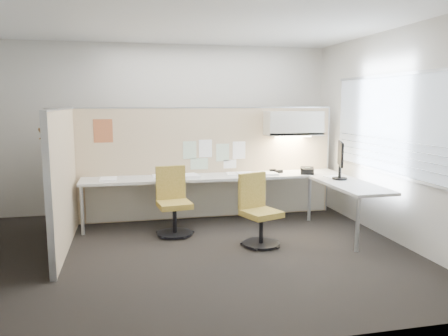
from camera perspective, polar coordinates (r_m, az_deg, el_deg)
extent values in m
cube|color=black|center=(5.56, -4.66, -10.87)|extent=(5.50, 4.50, 0.01)
cube|color=white|center=(5.33, -5.05, 18.93)|extent=(5.50, 4.50, 0.01)
cube|color=beige|center=(7.49, -7.17, 5.12)|extent=(5.50, 0.02, 2.80)
cube|color=beige|center=(3.06, 0.83, 0.20)|extent=(5.50, 0.02, 2.80)
cube|color=beige|center=(6.25, 21.05, 3.94)|extent=(0.02, 4.50, 2.80)
cube|color=#97A2AF|center=(6.23, 20.93, 5.31)|extent=(0.01, 2.80, 1.30)
cube|color=#C9AF8B|center=(6.98, -2.09, 0.60)|extent=(4.10, 0.06, 1.75)
cube|color=#C9AF8B|center=(5.83, -20.23, -1.52)|extent=(0.06, 2.20, 1.75)
cube|color=beige|center=(6.69, -1.15, -1.17)|extent=(4.00, 0.60, 0.04)
cube|color=beige|center=(6.31, 16.12, -2.12)|extent=(0.60, 1.47, 0.04)
cube|color=beige|center=(7.02, -1.57, -3.74)|extent=(3.90, 0.02, 0.64)
cylinder|color=#A5A8AA|center=(6.43, -18.05, -5.34)|extent=(0.05, 0.05, 0.69)
cylinder|color=#A5A8AA|center=(5.69, 17.05, -7.09)|extent=(0.05, 0.05, 0.69)
cylinder|color=#A5A8AA|center=(6.96, 11.09, -4.01)|extent=(0.05, 0.05, 0.69)
cube|color=beige|center=(7.09, 9.05, 5.78)|extent=(0.90, 0.36, 0.38)
cube|color=#FFEABF|center=(7.10, 9.01, 4.09)|extent=(0.60, 0.06, 0.02)
cube|color=#8CBF8C|center=(6.87, -4.51, 2.34)|extent=(0.21, 0.00, 0.28)
cube|color=white|center=(6.91, -2.46, 2.56)|extent=(0.21, 0.00, 0.28)
cube|color=#8CBF8C|center=(6.97, -0.18, 2.04)|extent=(0.21, 0.00, 0.28)
cube|color=white|center=(7.03, 1.97, 2.34)|extent=(0.21, 0.00, 0.28)
cube|color=#8CBF8C|center=(6.92, -3.26, 0.56)|extent=(0.28, 0.00, 0.18)
cube|color=white|center=(7.02, 0.77, 0.53)|extent=(0.21, 0.00, 0.14)
cube|color=orange|center=(6.78, -15.51, 4.69)|extent=(0.28, 0.00, 0.35)
cylinder|color=black|center=(6.21, -6.43, -8.46)|extent=(0.50, 0.50, 0.03)
cylinder|color=black|center=(6.16, -6.46, -6.77)|extent=(0.06, 0.06, 0.38)
cube|color=gold|center=(6.11, -6.49, -4.78)|extent=(0.49, 0.49, 0.08)
cube|color=gold|center=(6.25, -6.98, -1.89)|extent=(0.42, 0.11, 0.48)
cylinder|color=black|center=(5.77, 4.85, -9.80)|extent=(0.48, 0.48, 0.03)
cylinder|color=black|center=(5.71, 4.88, -8.03)|extent=(0.06, 0.06, 0.37)
cube|color=gold|center=(5.66, 4.90, -5.95)|extent=(0.55, 0.55, 0.07)
cube|color=gold|center=(5.75, 3.69, -2.93)|extent=(0.40, 0.20, 0.47)
cylinder|color=black|center=(6.57, 14.86, -1.33)|extent=(0.22, 0.22, 0.02)
cylinder|color=black|center=(6.55, 14.89, -0.54)|extent=(0.04, 0.04, 0.19)
cube|color=black|center=(6.52, 14.98, 1.81)|extent=(0.22, 0.49, 0.35)
cube|color=black|center=(6.52, 14.98, 1.81)|extent=(0.18, 0.44, 0.30)
cube|color=black|center=(6.95, 10.81, -0.37)|extent=(0.25, 0.25, 0.12)
cylinder|color=black|center=(6.93, 10.07, -0.09)|extent=(0.09, 0.17, 0.04)
cube|color=black|center=(6.97, 7.15, -0.47)|extent=(0.15, 0.07, 0.05)
cube|color=black|center=(6.99, 6.39, -0.39)|extent=(0.10, 0.07, 0.06)
cube|color=silver|center=(5.11, -21.71, 7.20)|extent=(0.14, 0.02, 0.02)
cylinder|color=silver|center=(5.12, -22.44, 6.21)|extent=(0.02, 0.02, 0.14)
cube|color=#AD7F4C|center=(5.13, -22.35, 4.76)|extent=(0.02, 0.40, 0.12)
cube|color=#AD7F4C|center=(5.17, -22.60, 4.32)|extent=(0.02, 0.40, 0.12)
cube|color=#94929B|center=(5.15, -22.19, -1.65)|extent=(0.01, 0.07, 0.99)
cube|color=white|center=(6.53, -14.87, -1.42)|extent=(0.24, 0.31, 0.03)
cube|color=white|center=(6.65, -8.28, -1.07)|extent=(0.23, 0.30, 0.02)
cube|color=white|center=(6.53, -4.45, -1.05)|extent=(0.27, 0.33, 0.05)
cube|color=white|center=(6.80, 1.36, -0.77)|extent=(0.27, 0.33, 0.02)
cube|color=white|center=(6.84, 5.85, -0.71)|extent=(0.25, 0.31, 0.03)
cube|color=white|center=(6.68, 14.30, -1.21)|extent=(0.27, 0.33, 0.02)
cube|color=white|center=(6.74, 2.84, -0.79)|extent=(0.24, 0.31, 0.03)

